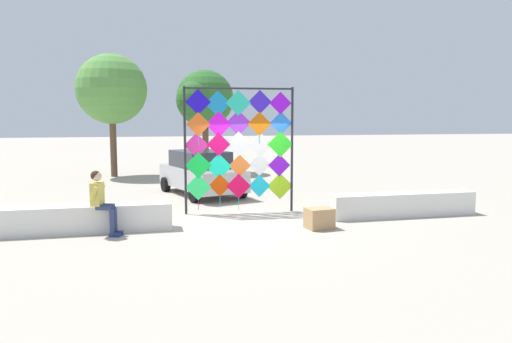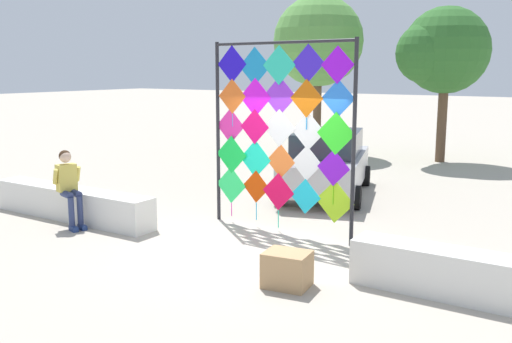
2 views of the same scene
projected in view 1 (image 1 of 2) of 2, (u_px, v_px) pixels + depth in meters
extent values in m
plane|color=#ADA393|center=(253.00, 222.00, 12.08)|extent=(120.00, 120.00, 0.00)
cube|color=silver|center=(82.00, 219.00, 10.92)|extent=(4.10, 0.57, 0.63)
cube|color=silver|center=(403.00, 205.00, 12.76)|extent=(4.10, 0.57, 0.63)
cylinder|color=#232328|center=(185.00, 151.00, 12.87)|extent=(0.07, 0.07, 3.51)
cylinder|color=#232328|center=(292.00, 150.00, 13.31)|extent=(0.07, 0.07, 3.51)
cylinder|color=#232328|center=(239.00, 88.00, 12.90)|extent=(2.99, 0.29, 0.06)
cube|color=#2CF36F|center=(198.00, 187.00, 13.01)|extent=(0.73, 0.07, 0.73)
cylinder|color=#E516A0|center=(198.00, 205.00, 13.08)|extent=(0.02, 0.02, 0.27)
cube|color=#D43A04|center=(220.00, 185.00, 13.12)|extent=(0.63, 0.06, 0.63)
cylinder|color=#16AFE5|center=(220.00, 202.00, 13.18)|extent=(0.02, 0.02, 0.34)
cube|color=#F10946|center=(239.00, 186.00, 13.18)|extent=(0.70, 0.07, 0.70)
cylinder|color=#16E5AE|center=(239.00, 204.00, 13.25)|extent=(0.02, 0.02, 0.35)
cube|color=#17C4E1|center=(259.00, 186.00, 13.28)|extent=(0.64, 0.06, 0.64)
cube|color=#A1DD1D|center=(280.00, 186.00, 13.38)|extent=(0.76, 0.07, 0.76)
cube|color=#12D144|center=(198.00, 166.00, 12.95)|extent=(0.74, 0.07, 0.74)
cylinder|color=#E516B0|center=(199.00, 186.00, 13.02)|extent=(0.02, 0.02, 0.38)
cube|color=#16EEBE|center=(219.00, 166.00, 13.07)|extent=(0.73, 0.07, 0.73)
cylinder|color=#E51644|center=(219.00, 186.00, 13.14)|extent=(0.02, 0.02, 0.36)
cube|color=orange|center=(240.00, 166.00, 13.15)|extent=(0.63, 0.06, 0.63)
cube|color=white|center=(259.00, 165.00, 13.23)|extent=(0.64, 0.06, 0.64)
cylinder|color=#168DE5|center=(259.00, 180.00, 13.29)|extent=(0.02, 0.02, 0.26)
cube|color=#7413CD|center=(279.00, 165.00, 13.29)|extent=(0.64, 0.06, 0.64)
cylinder|color=#7AE516|center=(279.00, 182.00, 13.35)|extent=(0.02, 0.02, 0.33)
cube|color=#E12994|center=(196.00, 145.00, 12.91)|extent=(0.68, 0.07, 0.69)
cube|color=#ED0C67|center=(219.00, 144.00, 12.98)|extent=(0.66, 0.06, 0.66)
cube|color=white|center=(239.00, 144.00, 13.07)|extent=(0.69, 0.07, 0.69)
cube|color=white|center=(260.00, 144.00, 13.17)|extent=(0.68, 0.07, 0.68)
cube|color=#2DEB24|center=(280.00, 144.00, 13.22)|extent=(0.73, 0.07, 0.73)
cube|color=orange|center=(198.00, 124.00, 12.84)|extent=(0.67, 0.06, 0.67)
cylinder|color=#16A1E5|center=(199.00, 141.00, 12.90)|extent=(0.02, 0.02, 0.25)
cube|color=#E514F7|center=(219.00, 124.00, 12.93)|extent=(0.73, 0.07, 0.73)
cube|color=#9330ED|center=(238.00, 123.00, 13.01)|extent=(0.71, 0.07, 0.72)
cylinder|color=#79E516|center=(238.00, 140.00, 13.07)|extent=(0.02, 0.02, 0.24)
cube|color=#D6610B|center=(259.00, 124.00, 13.07)|extent=(0.67, 0.06, 0.67)
cylinder|color=#168DE5|center=(259.00, 140.00, 13.13)|extent=(0.02, 0.02, 0.21)
cube|color=#2878F1|center=(281.00, 123.00, 13.18)|extent=(0.65, 0.06, 0.65)
cube|color=#1E0ECD|center=(198.00, 102.00, 12.78)|extent=(0.70, 0.07, 0.71)
cube|color=#1685CC|center=(218.00, 104.00, 12.86)|extent=(0.71, 0.07, 0.72)
cube|color=#27CEAD|center=(238.00, 103.00, 12.92)|extent=(0.70, 0.07, 0.71)
cube|color=#381FD4|center=(260.00, 102.00, 13.02)|extent=(0.66, 0.06, 0.66)
cube|color=#9511F1|center=(280.00, 103.00, 13.10)|extent=(0.63, 0.06, 0.63)
cylinder|color=navy|center=(112.00, 223.00, 10.51)|extent=(0.11, 0.11, 0.63)
cylinder|color=navy|center=(104.00, 208.00, 10.48)|extent=(0.37, 0.23, 0.13)
cube|color=navy|center=(115.00, 235.00, 10.54)|extent=(0.26, 0.17, 0.09)
cylinder|color=navy|center=(115.00, 221.00, 10.68)|extent=(0.11, 0.11, 0.63)
cylinder|color=navy|center=(107.00, 206.00, 10.65)|extent=(0.37, 0.23, 0.13)
cube|color=navy|center=(118.00, 233.00, 10.70)|extent=(0.26, 0.17, 0.09)
cube|color=gold|center=(97.00, 194.00, 10.55)|extent=(0.29, 0.40, 0.52)
sphere|color=#DBB293|center=(97.00, 176.00, 10.50)|extent=(0.22, 0.22, 0.22)
sphere|color=#382314|center=(96.00, 176.00, 10.50)|extent=(0.22, 0.22, 0.22)
cylinder|color=gold|center=(94.00, 193.00, 10.32)|extent=(0.19, 0.13, 0.31)
cylinder|color=gold|center=(102.00, 190.00, 10.76)|extent=(0.19, 0.13, 0.31)
cube|color=#B7B7BC|center=(202.00, 177.00, 16.35)|extent=(2.79, 4.25, 0.70)
cube|color=#282D38|center=(200.00, 159.00, 16.40)|extent=(2.08, 2.54, 0.56)
cylinder|color=black|center=(241.00, 190.00, 15.67)|extent=(0.35, 0.56, 0.52)
cylinder|color=black|center=(195.00, 194.00, 14.82)|extent=(0.35, 0.56, 0.52)
cylinder|color=black|center=(208.00, 181.00, 17.96)|extent=(0.35, 0.56, 0.52)
cylinder|color=black|center=(166.00, 184.00, 17.11)|extent=(0.35, 0.56, 0.52)
cube|color=tan|center=(319.00, 218.00, 11.32)|extent=(0.68, 0.58, 0.50)
cylinder|color=brown|center=(206.00, 145.00, 22.86)|extent=(0.31, 0.31, 2.77)
sphere|color=#2D6628|center=(205.00, 99.00, 22.61)|extent=(2.75, 2.75, 2.75)
sphere|color=#2D6628|center=(197.00, 100.00, 22.00)|extent=(1.93, 1.93, 1.93)
cylinder|color=brown|center=(113.00, 144.00, 21.41)|extent=(0.29, 0.29, 3.02)
sphere|color=#569342|center=(111.00, 89.00, 21.13)|extent=(3.14, 3.14, 3.14)
sphere|color=#569342|center=(113.00, 84.00, 20.82)|extent=(2.11, 2.11, 2.11)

